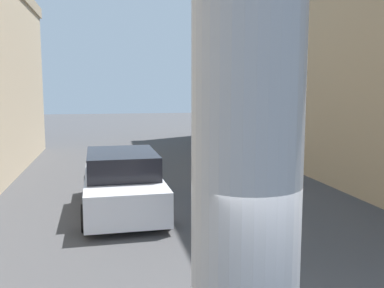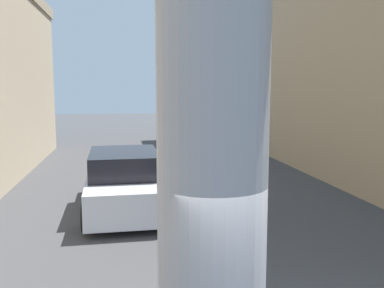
# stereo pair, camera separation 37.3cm
# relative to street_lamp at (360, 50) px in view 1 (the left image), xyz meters

# --- Properties ---
(ground_plane) EXTENTS (84.36, 84.36, 0.00)m
(ground_plane) POSITION_rel_street_lamp_xyz_m (-5.18, 2.09, -4.29)
(ground_plane) COLOR #424244
(building_right) EXTENTS (7.82, 25.75, 12.83)m
(building_right) POSITION_rel_street_lamp_xyz_m (3.91, 5.37, 2.13)
(building_right) COLOR tan
(building_right) RESTS_ON ground
(street_lamp) EXTENTS (2.69, 0.28, 7.04)m
(street_lamp) POSITION_rel_street_lamp_xyz_m (0.00, 0.00, 0.00)
(street_lamp) COLOR #59595E
(street_lamp) RESTS_ON ground
(car_lead) EXTENTS (2.13, 4.65, 1.56)m
(car_lead) POSITION_rel_street_lamp_xyz_m (-6.74, 0.00, -3.56)
(car_lead) COLOR black
(car_lead) RESTS_ON ground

